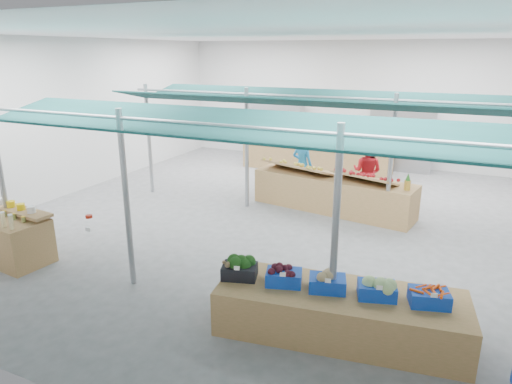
# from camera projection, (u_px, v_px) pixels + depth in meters

# --- Properties ---
(floor) EXTENTS (13.00, 13.00, 0.00)m
(floor) POSITION_uv_depth(u_px,v_px,m) (275.00, 218.00, 10.97)
(floor) COLOR #5E5E61
(floor) RESTS_ON ground
(hall) EXTENTS (13.00, 13.00, 13.00)m
(hall) POSITION_uv_depth(u_px,v_px,m) (299.00, 101.00, 11.43)
(hall) COLOR silver
(hall) RESTS_ON ground
(pole_grid) EXTENTS (10.00, 4.60, 3.00)m
(pole_grid) POSITION_uv_depth(u_px,v_px,m) (278.00, 163.00, 8.61)
(pole_grid) COLOR gray
(pole_grid) RESTS_ON floor
(awnings) EXTENTS (9.50, 7.08, 0.30)m
(awnings) POSITION_uv_depth(u_px,v_px,m) (278.00, 112.00, 8.33)
(awnings) COLOR #0A2E2B
(awnings) RESTS_ON pole_grid
(back_shelving_left) EXTENTS (2.00, 0.50, 2.00)m
(back_shelving_left) POSITION_uv_depth(u_px,v_px,m) (275.00, 131.00, 16.87)
(back_shelving_left) COLOR #B23F33
(back_shelving_left) RESTS_ON floor
(back_shelving_right) EXTENTS (2.00, 0.50, 2.00)m
(back_shelving_right) POSITION_uv_depth(u_px,v_px,m) (401.00, 141.00, 15.07)
(back_shelving_right) COLOR #B23F33
(back_shelving_right) RESTS_ON floor
(bottle_shelf) EXTENTS (1.99, 1.32, 1.13)m
(bottle_shelf) POSITION_uv_depth(u_px,v_px,m) (6.00, 235.00, 8.74)
(bottle_shelf) COLOR olive
(bottle_shelf) RESTS_ON floor
(veg_counter) EXTENTS (3.55, 1.62, 0.66)m
(veg_counter) POSITION_uv_depth(u_px,v_px,m) (339.00, 313.00, 6.39)
(veg_counter) COLOR olive
(veg_counter) RESTS_ON floor
(fruit_counter) EXTENTS (4.14, 1.58, 0.87)m
(fruit_counter) POSITION_uv_depth(u_px,v_px,m) (333.00, 194.00, 11.38)
(fruit_counter) COLOR olive
(fruit_counter) RESTS_ON floor
(far_counter) EXTENTS (4.97, 1.27, 0.89)m
(far_counter) POSITION_uv_depth(u_px,v_px,m) (316.00, 157.00, 15.24)
(far_counter) COLOR olive
(far_counter) RESTS_ON floor
(vendor_left) EXTENTS (0.64, 0.47, 1.62)m
(vendor_left) POSITION_uv_depth(u_px,v_px,m) (302.00, 165.00, 12.70)
(vendor_left) COLOR #1B75B3
(vendor_left) RESTS_ON floor
(vendor_right) EXTENTS (0.87, 0.73, 1.62)m
(vendor_right) POSITION_uv_depth(u_px,v_px,m) (367.00, 172.00, 11.98)
(vendor_right) COLOR #AD151C
(vendor_right) RESTS_ON floor
(crate_broccoli) EXTENTS (0.58, 0.48, 0.35)m
(crate_broccoli) POSITION_uv_depth(u_px,v_px,m) (240.00, 268.00, 6.64)
(crate_broccoli) COLOR black
(crate_broccoli) RESTS_ON veg_counter
(crate_beets) EXTENTS (0.58, 0.48, 0.29)m
(crate_beets) POSITION_uv_depth(u_px,v_px,m) (284.00, 275.00, 6.47)
(crate_beets) COLOR #103AAE
(crate_beets) RESTS_ON veg_counter
(crate_celeriac) EXTENTS (0.58, 0.48, 0.31)m
(crate_celeriac) POSITION_uv_depth(u_px,v_px,m) (327.00, 281.00, 6.30)
(crate_celeriac) COLOR #103AAE
(crate_celeriac) RESTS_ON veg_counter
(crate_cabbage) EXTENTS (0.58, 0.48, 0.35)m
(crate_cabbage) POSITION_uv_depth(u_px,v_px,m) (377.00, 286.00, 6.11)
(crate_cabbage) COLOR #103AAE
(crate_cabbage) RESTS_ON veg_counter
(crate_carrots) EXTENTS (0.58, 0.48, 0.29)m
(crate_carrots) POSITION_uv_depth(u_px,v_px,m) (429.00, 297.00, 5.94)
(crate_carrots) COLOR #103AAE
(crate_carrots) RESTS_ON veg_counter
(sparrow) EXTENTS (0.12, 0.09, 0.11)m
(sparrow) POSITION_uv_depth(u_px,v_px,m) (227.00, 264.00, 6.55)
(sparrow) COLOR brown
(sparrow) RESTS_ON crate_broccoli
(pole_ribbon) EXTENTS (0.12, 0.12, 0.28)m
(pole_ribbon) POSITION_uv_depth(u_px,v_px,m) (89.00, 218.00, 7.89)
(pole_ribbon) COLOR #B21C0B
(pole_ribbon) RESTS_ON pole_grid
(apple_heap_yellow) EXTENTS (2.02, 1.25, 0.27)m
(apple_heap_yellow) POSITION_uv_depth(u_px,v_px,m) (297.00, 166.00, 11.63)
(apple_heap_yellow) COLOR #997247
(apple_heap_yellow) RESTS_ON fruit_counter
(apple_heap_red) EXTENTS (1.64, 1.13, 0.27)m
(apple_heap_red) POSITION_uv_depth(u_px,v_px,m) (364.00, 176.00, 10.69)
(apple_heap_red) COLOR #997247
(apple_heap_red) RESTS_ON fruit_counter
(pineapple) EXTENTS (0.14, 0.14, 0.39)m
(pineapple) POSITION_uv_depth(u_px,v_px,m) (408.00, 182.00, 10.15)
(pineapple) COLOR #8C6019
(pineapple) RESTS_ON fruit_counter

